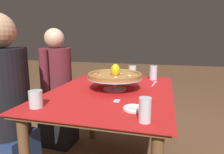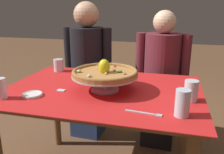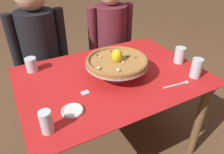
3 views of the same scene
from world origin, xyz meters
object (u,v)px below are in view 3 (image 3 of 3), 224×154
at_px(water_glass_front_right, 196,69).
at_px(water_glass_back_left, 32,65).
at_px(diner_left, 43,60).
at_px(pizza_stand, 117,66).
at_px(water_glass_front_left, 47,123).
at_px(diner_right, 111,50).
at_px(water_glass_side_right, 179,56).
at_px(pizza, 117,60).
at_px(sugar_packet, 85,93).
at_px(side_plate, 72,111).
at_px(dinner_fork, 178,84).

bearing_deg(water_glass_front_right, water_glass_back_left, 147.67).
height_order(water_glass_back_left, diner_left, diner_left).
bearing_deg(water_glass_front_right, diner_left, 131.31).
xyz_separation_m(pizza_stand, water_glass_front_right, (0.46, -0.26, -0.02)).
distance_m(water_glass_front_left, diner_right, 1.32).
height_order(pizza_stand, diner_left, diner_left).
distance_m(water_glass_back_left, diner_left, 0.39).
distance_m(water_glass_front_right, water_glass_back_left, 1.14).
bearing_deg(pizza_stand, water_glass_side_right, -5.66).
xyz_separation_m(pizza_stand, pizza, (-0.00, -0.00, 0.04)).
relative_size(sugar_packet, diner_left, 0.04).
xyz_separation_m(pizza, water_glass_front_left, (-0.54, -0.28, -0.07)).
bearing_deg(pizza, side_plate, -152.17).
distance_m(pizza_stand, water_glass_front_right, 0.53).
distance_m(water_glass_front_left, diner_left, 1.00).
relative_size(water_glass_side_right, dinner_fork, 0.64).
distance_m(sugar_packet, diner_left, 0.78).
height_order(water_glass_front_right, dinner_fork, water_glass_front_right).
bearing_deg(pizza, water_glass_front_right, -29.38).
bearing_deg(pizza, water_glass_front_left, -152.37).
bearing_deg(pizza_stand, diner_left, 118.31).
relative_size(water_glass_front_right, water_glass_side_right, 1.13).
bearing_deg(water_glass_front_right, pizza, 150.62).
bearing_deg(water_glass_front_left, sugar_packet, 36.46).
distance_m(water_glass_front_right, diner_right, 0.98).
bearing_deg(water_glass_front_left, water_glass_side_right, 12.42).
relative_size(water_glass_front_right, dinner_fork, 0.72).
bearing_deg(dinner_fork, diner_left, 124.30).
distance_m(pizza_stand, water_glass_back_left, 0.61).
bearing_deg(side_plate, pizza_stand, 27.84).
distance_m(pizza_stand, diner_right, 0.79).
height_order(side_plate, dinner_fork, side_plate).
distance_m(water_glass_front_left, water_glass_back_left, 0.63).
bearing_deg(water_glass_side_right, water_glass_front_right, -103.98).
relative_size(water_glass_front_left, sugar_packet, 2.43).
xyz_separation_m(water_glass_back_left, side_plate, (0.11, -0.55, -0.04)).
xyz_separation_m(dinner_fork, sugar_packet, (-0.56, 0.20, -0.00)).
bearing_deg(pizza_stand, diner_right, 65.06).
bearing_deg(side_plate, diner_right, 51.49).
bearing_deg(water_glass_side_right, side_plate, -170.25).
distance_m(water_glass_back_left, sugar_packet, 0.49).
bearing_deg(water_glass_side_right, pizza, 174.38).
distance_m(water_glass_front_left, sugar_packet, 0.35).
height_order(sugar_packet, diner_right, diner_right).
bearing_deg(side_plate, diner_left, 88.57).
bearing_deg(water_glass_front_right, pizza_stand, 150.57).
xyz_separation_m(water_glass_front_right, diner_left, (-0.83, 0.95, -0.17)).
bearing_deg(water_glass_back_left, sugar_packet, -61.67).
distance_m(water_glass_front_right, sugar_packet, 0.76).
height_order(water_glass_front_right, water_glass_front_left, water_glass_front_right).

